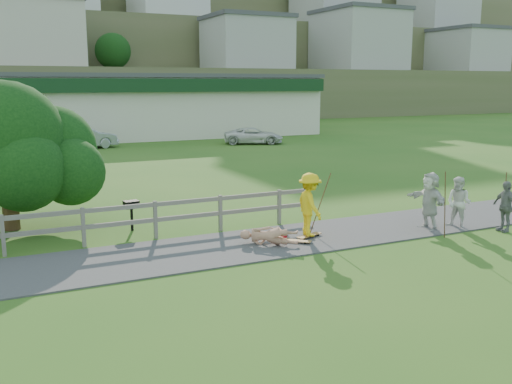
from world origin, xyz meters
TOP-DOWN VIEW (x-y plane):
  - ground at (0.00, 0.00)m, footprint 260.00×260.00m
  - path at (0.00, 1.50)m, footprint 34.00×3.00m
  - fence at (-4.62, 3.30)m, footprint 15.05×0.10m
  - strip_mall at (4.00, 34.94)m, footprint 32.50×10.75m
  - hillside at (0.00, 91.31)m, footprint 220.00×67.00m
  - skater_rider at (1.97, 1.39)m, footprint 0.78×1.23m
  - skater_fallen at (0.57, 1.18)m, footprint 1.27×1.47m
  - spectator_a at (6.70, 0.46)m, footprint 0.83×0.94m
  - spectator_b at (7.70, -0.40)m, footprint 0.44×0.92m
  - spectator_d at (5.77, 0.72)m, footprint 0.59×1.67m
  - car_silver at (-0.33, 27.39)m, footprint 4.86×2.59m
  - car_white at (11.47, 25.31)m, footprint 4.72×3.49m
  - tree at (-5.68, 6.20)m, footprint 5.69×5.69m
  - bbq at (-2.41, 4.48)m, footprint 0.45×0.36m
  - longboard_rider at (1.97, 1.39)m, footprint 0.91×0.50m
  - longboard_fallen at (1.37, 1.08)m, footprint 0.74×0.74m
  - helmet at (1.17, 1.53)m, footprint 0.29×0.29m
  - pole_rider at (2.57, 1.79)m, footprint 0.03×0.03m
  - pole_spec_left at (5.51, -0.20)m, footprint 0.03×0.03m
  - pole_spec_right at (7.84, -0.25)m, footprint 0.03×0.03m

SIDE VIEW (x-z plane):
  - ground at x=0.00m, z-range 0.00..0.00m
  - path at x=0.00m, z-range 0.00..0.04m
  - longboard_fallen at x=1.37m, z-range 0.00..0.09m
  - longboard_rider at x=1.97m, z-range 0.00..0.10m
  - helmet at x=1.17m, z-range 0.00..0.29m
  - skater_fallen at x=0.57m, z-range 0.00..0.57m
  - bbq at x=-2.41m, z-range 0.00..0.92m
  - car_white at x=11.47m, z-range 0.00..1.19m
  - fence at x=-4.62m, z-range 0.17..1.27m
  - car_silver at x=-0.33m, z-range 0.00..1.52m
  - spectator_b at x=7.70m, z-range 0.00..1.53m
  - spectator_a at x=6.70m, z-range 0.00..1.60m
  - pole_spec_right at x=7.84m, z-range 0.00..1.77m
  - spectator_d at x=5.77m, z-range 0.00..1.77m
  - skater_rider at x=1.97m, z-range 0.00..1.81m
  - pole_rider at x=2.57m, z-range 0.00..1.92m
  - pole_spec_left at x=5.51m, z-range 0.00..1.95m
  - tree at x=-5.68m, z-range 0.00..3.69m
  - strip_mall at x=4.00m, z-range 0.03..5.13m
  - hillside at x=0.00m, z-range -9.34..38.16m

